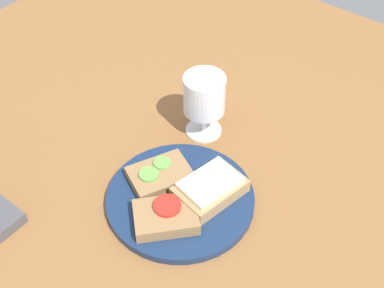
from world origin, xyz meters
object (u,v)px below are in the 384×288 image
Objects in this scene: sandwich_with_tomato at (166,216)px; wine_glass at (204,97)px; plate at (179,200)px; sandwich_with_cheese at (210,188)px; sandwich_with_cucumber at (160,175)px.

wine_glass is (20.62, 8.60, 5.60)cm from sandwich_with_tomato.
plate is at bearing 16.34° from sandwich_with_tomato.
sandwich_with_cheese is 1.00× the size of sandwich_with_cucumber.
sandwich_with_cucumber is at bearing 76.94° from plate.
sandwich_with_cheese is at bearing -43.50° from plate.
sandwich_with_tomato is (-5.86, -6.30, 0.17)cm from sandwich_with_cucumber.
sandwich_with_cucumber is 8.61cm from sandwich_with_tomato.
plate is 1.96× the size of wine_glass.
sandwich_with_tomato is at bearing -163.66° from plate.
wine_glass is at bearing 40.97° from sandwich_with_cheese.
sandwich_with_tomato is (-4.72, -1.39, 1.82)cm from plate.
wine_glass reaches higher than sandwich_with_cheese.
plate is 2.01× the size of sandwich_with_cucumber.
wine_glass reaches higher than sandwich_with_cucumber.
wine_glass is at bearing 24.41° from plate.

